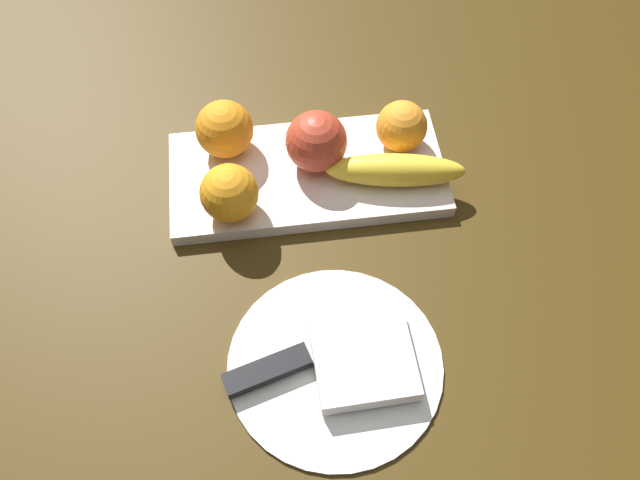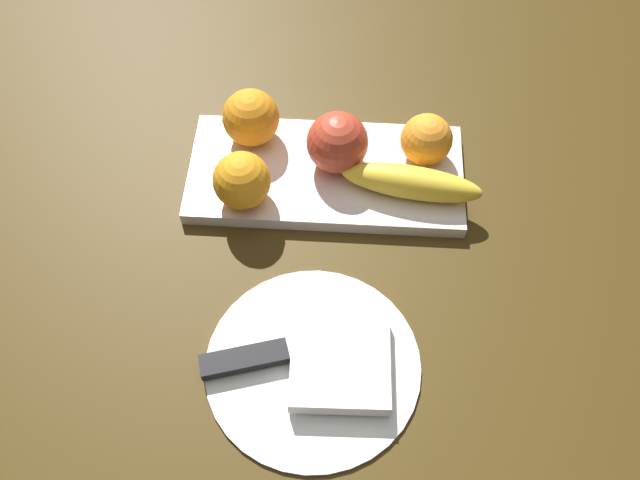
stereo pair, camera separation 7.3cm
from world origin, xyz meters
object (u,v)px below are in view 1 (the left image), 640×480
(banana, at_px, (395,170))
(orange_center, at_px, (224,129))
(apple, at_px, (316,141))
(orange_near_apple, at_px, (402,126))
(folded_napkin, at_px, (363,355))
(fruit_tray, at_px, (307,172))
(dinner_plate, at_px, (335,364))
(knife, at_px, (282,365))
(orange_near_banana, at_px, (229,193))

(banana, distance_m, orange_center, 0.21)
(apple, relative_size, orange_near_apple, 1.18)
(orange_center, bearing_deg, folded_napkin, -67.36)
(fruit_tray, relative_size, dinner_plate, 1.48)
(apple, xyz_separation_m, orange_near_apple, (0.10, 0.02, -0.01))
(banana, xyz_separation_m, folded_napkin, (-0.07, -0.21, -0.02))
(orange_near_apple, relative_size, dinner_plate, 0.28)
(folded_napkin, bearing_deg, knife, 178.85)
(fruit_tray, xyz_separation_m, orange_center, (-0.09, 0.04, 0.04))
(fruit_tray, distance_m, banana, 0.11)
(knife, bearing_deg, orange_near_apple, 41.55)
(knife, bearing_deg, orange_near_banana, 85.14)
(orange_near_apple, height_order, folded_napkin, orange_near_apple)
(orange_center, height_order, dinner_plate, orange_center)
(fruit_tray, relative_size, knife, 1.83)
(orange_near_banana, bearing_deg, fruit_tray, 29.02)
(orange_center, relative_size, dinner_plate, 0.31)
(orange_near_apple, xyz_separation_m, orange_center, (-0.21, 0.02, 0.00))
(banana, height_order, knife, banana)
(orange_center, bearing_deg, orange_near_apple, -5.09)
(dinner_plate, bearing_deg, knife, 178.26)
(orange_near_banana, bearing_deg, banana, 5.63)
(orange_near_banana, bearing_deg, dinner_plate, -64.70)
(apple, relative_size, orange_center, 1.05)
(orange_near_apple, bearing_deg, orange_center, 174.91)
(orange_near_apple, bearing_deg, apple, -171.63)
(orange_center, xyz_separation_m, knife, (0.04, -0.29, -0.04))
(fruit_tray, height_order, dinner_plate, fruit_tray)
(orange_center, bearing_deg, apple, -17.92)
(knife, bearing_deg, dinner_plate, -17.67)
(dinner_plate, xyz_separation_m, folded_napkin, (0.03, 0.00, 0.01))
(dinner_plate, bearing_deg, folded_napkin, 0.00)
(orange_near_banana, bearing_deg, folded_napkin, -58.43)
(banana, height_order, orange_center, orange_center)
(apple, relative_size, orange_near_banana, 1.09)
(apple, relative_size, folded_napkin, 0.68)
(folded_napkin, bearing_deg, apple, 93.44)
(banana, bearing_deg, fruit_tray, -9.74)
(dinner_plate, bearing_deg, fruit_tray, 90.00)
(fruit_tray, relative_size, orange_near_apple, 5.34)
(fruit_tray, relative_size, orange_center, 4.76)
(orange_near_apple, xyz_separation_m, orange_near_banana, (-0.21, -0.07, 0.00))
(banana, distance_m, orange_near_apple, 0.06)
(folded_napkin, bearing_deg, orange_near_banana, 121.57)
(knife, bearing_deg, apple, 59.28)
(orange_near_banana, height_order, dinner_plate, orange_near_banana)
(knife, bearing_deg, folded_napkin, -17.09)
(apple, xyz_separation_m, knife, (-0.07, -0.25, -0.04))
(dinner_plate, relative_size, knife, 1.24)
(fruit_tray, relative_size, folded_napkin, 3.09)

